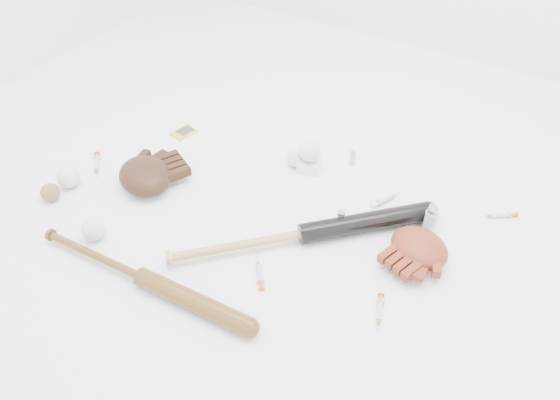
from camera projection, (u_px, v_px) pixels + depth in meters
The scene contains 20 objects.
bat_dark at pixel (303, 234), 1.78m from camera, with size 0.94×0.07×0.07m, color black, non-canonical shape.
bat_wood at pixel (142, 277), 1.65m from camera, with size 0.81×0.06×0.06m, color brown, non-canonical shape.
glove_dark at pixel (145, 175), 1.98m from camera, with size 0.26×0.26×0.09m, color black, non-canonical shape.
glove_tan at pixel (419, 247), 1.73m from camera, with size 0.23×0.23×0.08m, color maroon, non-canonical shape.
trading_card at pixel (184, 132), 2.25m from camera, with size 0.07×0.10×0.01m, color gold.
pedestal at pixel (309, 164), 2.07m from camera, with size 0.08×0.08×0.04m, color white.
baseball_on_pedestal at pixel (310, 151), 2.02m from camera, with size 0.08×0.08×0.08m, color silver.
baseball_left at pixel (69, 177), 1.98m from camera, with size 0.08×0.08×0.08m, color silver.
baseball_upper at pixel (296, 158), 2.07m from camera, with size 0.07×0.07×0.07m, color silver.
baseball_mid at pixel (93, 229), 1.79m from camera, with size 0.08×0.08×0.08m, color silver.
baseball_aged at pixel (50, 193), 1.93m from camera, with size 0.07×0.07×0.07m, color brown.
syringe_0 at pixel (97, 164), 2.09m from camera, with size 0.16×0.03×0.02m, color #ADBCC6, non-canonical shape.
syringe_1 at pixel (260, 274), 1.69m from camera, with size 0.15×0.03×0.02m, color #ADBCC6, non-canonical shape.
syringe_2 at pixel (386, 199), 1.94m from camera, with size 0.16×0.03×0.02m, color #ADBCC6, non-canonical shape.
syringe_3 at pixel (380, 311), 1.59m from camera, with size 0.14×0.02×0.02m, color #ADBCC6, non-canonical shape.
syringe_4 at pixel (500, 215), 1.88m from camera, with size 0.14×0.02×0.02m, color #ADBCC6, non-canonical shape.
vial_0 at pixel (352, 158), 2.08m from camera, with size 0.02×0.02×0.06m, color #B4BEC5.
vial_1 at pixel (431, 214), 1.85m from camera, with size 0.03×0.03×0.07m, color #B4BEC5.
vial_2 at pixel (341, 221), 1.82m from camera, with size 0.03×0.03×0.08m, color #B4BEC5.
vial_3 at pixel (431, 220), 1.81m from camera, with size 0.04×0.04×0.10m, color #B4BEC5.
Camera 1 is at (0.74, -1.10, 1.32)m, focal length 35.00 mm.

